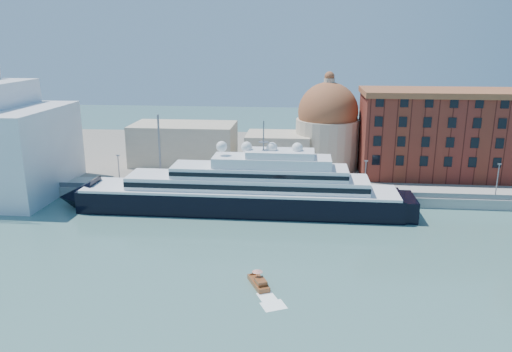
# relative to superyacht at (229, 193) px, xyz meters

# --- Properties ---
(ground) EXTENTS (400.00, 400.00, 0.00)m
(ground) POSITION_rel_superyacht_xyz_m (1.30, -23.00, -4.23)
(ground) COLOR #3C6864
(ground) RESTS_ON ground
(quay) EXTENTS (180.00, 10.00, 2.50)m
(quay) POSITION_rel_superyacht_xyz_m (1.30, 11.00, -2.98)
(quay) COLOR gray
(quay) RESTS_ON ground
(land) EXTENTS (260.00, 72.00, 2.00)m
(land) POSITION_rel_superyacht_xyz_m (1.30, 52.00, -3.23)
(land) COLOR slate
(land) RESTS_ON ground
(quay_fence) EXTENTS (180.00, 0.10, 1.20)m
(quay_fence) POSITION_rel_superyacht_xyz_m (1.30, 6.50, -1.13)
(quay_fence) COLOR slate
(quay_fence) RESTS_ON quay
(superyacht) EXTENTS (82.02, 11.37, 24.51)m
(superyacht) POSITION_rel_superyacht_xyz_m (0.00, 0.00, 0.00)
(superyacht) COLOR black
(superyacht) RESTS_ON ground
(water_taxi) EXTENTS (4.14, 6.00, 2.72)m
(water_taxi) POSITION_rel_superyacht_xyz_m (10.05, -35.13, -3.58)
(water_taxi) COLOR brown
(water_taxi) RESTS_ON ground
(warehouse) EXTENTS (43.00, 19.00, 23.25)m
(warehouse) POSITION_rel_superyacht_xyz_m (53.30, 29.00, 9.56)
(warehouse) COLOR maroon
(warehouse) RESTS_ON land
(church) EXTENTS (66.00, 18.00, 25.50)m
(church) POSITION_rel_superyacht_xyz_m (7.69, 34.72, 6.68)
(church) COLOR beige
(church) RESTS_ON land
(lamp_posts) EXTENTS (120.80, 2.40, 18.00)m
(lamp_posts) POSITION_rel_superyacht_xyz_m (-11.37, 9.27, 5.61)
(lamp_posts) COLOR slate
(lamp_posts) RESTS_ON quay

